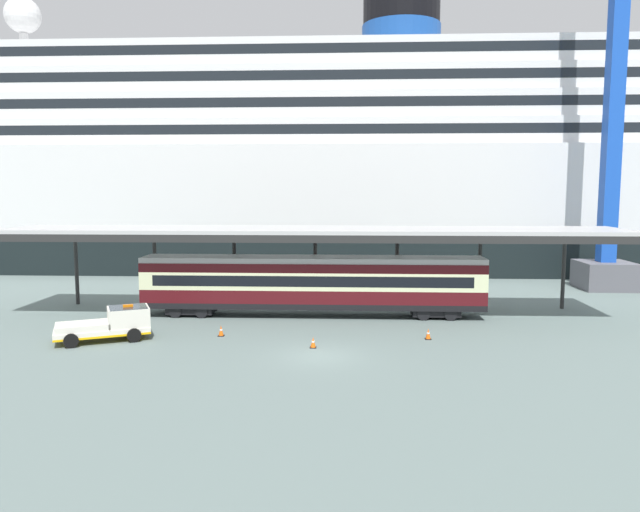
% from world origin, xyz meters
% --- Properties ---
extents(ground_plane, '(400.00, 400.00, 0.00)m').
position_xyz_m(ground_plane, '(0.00, 0.00, 0.00)').
color(ground_plane, slate).
extents(cruise_ship, '(179.94, 26.26, 32.76)m').
position_xyz_m(cruise_ship, '(13.02, 41.01, 11.19)').
color(cruise_ship, black).
rests_on(cruise_ship, ground).
extents(platform_canopy, '(42.36, 6.49, 6.05)m').
position_xyz_m(platform_canopy, '(-0.94, 10.45, 5.77)').
color(platform_canopy, '#B4B4B4').
rests_on(platform_canopy, ground).
extents(train_carriage, '(23.31, 2.81, 4.11)m').
position_xyz_m(train_carriage, '(-0.94, 10.00, 2.31)').
color(train_carriage, black).
rests_on(train_carriage, ground).
extents(service_truck, '(5.57, 4.01, 2.02)m').
position_xyz_m(service_truck, '(-12.17, 2.81, 0.99)').
color(service_truck, silver).
rests_on(service_truck, ground).
extents(traffic_cone_near, '(0.36, 0.36, 0.66)m').
position_xyz_m(traffic_cone_near, '(-6.05, 4.01, 0.32)').
color(traffic_cone_near, black).
rests_on(traffic_cone_near, ground).
extents(traffic_cone_mid, '(0.36, 0.36, 0.60)m').
position_xyz_m(traffic_cone_mid, '(-0.41, 1.64, 0.29)').
color(traffic_cone_mid, black).
rests_on(traffic_cone_mid, ground).
extents(traffic_cone_far, '(0.36, 0.36, 0.64)m').
position_xyz_m(traffic_cone_far, '(6.18, 3.83, 0.31)').
color(traffic_cone_far, black).
rests_on(traffic_cone_far, ground).
extents(dockside_crane, '(12.09, 4.40, 67.06)m').
position_xyz_m(dockside_crane, '(24.60, 22.43, 20.92)').
color(dockside_crane, '#595960').
rests_on(dockside_crane, ground).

